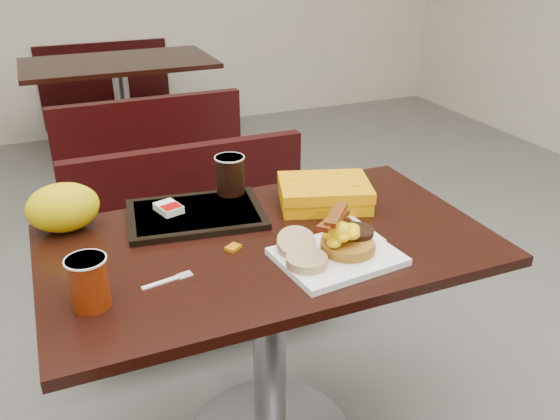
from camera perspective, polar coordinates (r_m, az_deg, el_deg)
name	(u,v)px	position (r m, az deg, el deg)	size (l,w,h in m)	color
table_near	(269,349)	(1.80, -1.04, -13.44)	(1.20, 0.70, 0.75)	black
bench_near_n	(204,248)	(2.36, -7.40, -3.69)	(1.00, 0.46, 0.72)	black
table_far	(125,117)	(4.09, -14.93, 8.73)	(1.20, 0.70, 0.75)	black
bench_far_s	(145,153)	(3.44, -13.00, 5.47)	(1.00, 0.46, 0.72)	black
bench_far_n	(110,95)	(4.77, -16.29, 10.73)	(1.00, 0.46, 0.72)	black
platter	(337,257)	(1.50, 5.60, -4.54)	(0.30, 0.23, 0.02)	white
pancake_stack	(348,245)	(1.51, 6.65, -3.39)	(0.14, 0.14, 0.03)	#A3611B
sausage_patty	(357,231)	(1.53, 7.48, -2.09)	(0.09, 0.09, 0.01)	black
scrambled_eggs	(340,233)	(1.47, 5.90, -2.29)	(0.11, 0.09, 0.06)	#FFDC05
bacon_strips	(334,219)	(1.47, 5.26, -0.85)	(0.17, 0.07, 0.01)	#450E04
muffin_bottom	(307,261)	(1.44, 2.63, -4.98)	(0.10, 0.10, 0.02)	tan
muffin_top	(296,243)	(1.49, 1.59, -3.23)	(0.10, 0.10, 0.02)	tan
coffee_cup_near	(89,283)	(1.36, -18.15, -6.75)	(0.09, 0.09, 0.12)	#9B2505
fork	(160,283)	(1.43, -11.61, -6.97)	(0.13, 0.02, 0.00)	white
knife	(366,228)	(1.67, 8.43, -1.77)	(0.17, 0.01, 0.00)	white
condiment_syrup	(233,248)	(1.55, -4.60, -3.68)	(0.04, 0.03, 0.01)	#B56307
condiment_ketchup	(239,222)	(1.68, -4.04, -1.16)	(0.04, 0.03, 0.01)	#8C0504
tray	(196,214)	(1.73, -8.22, -0.42)	(0.39, 0.28, 0.02)	black
hashbrown_sleeve_left	(169,208)	(1.73, -10.82, 0.19)	(0.06, 0.08, 0.02)	silver
coffee_cup_far	(230,175)	(1.81, -4.89, 3.42)	(0.09, 0.09, 0.12)	black
clamshell	(324,193)	(1.79, 4.36, 1.64)	(0.27, 0.20, 0.07)	orange
paper_bag	(63,207)	(1.72, -20.42, 0.24)	(0.20, 0.15, 0.14)	#D4C007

